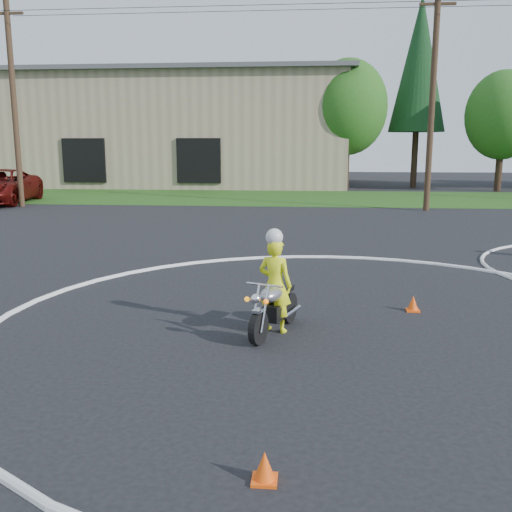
{
  "coord_description": "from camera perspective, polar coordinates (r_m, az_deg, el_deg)",
  "views": [
    {
      "loc": [
        -0.55,
        -6.56,
        3.08
      ],
      "look_at": [
        -1.48,
        3.49,
        1.1
      ],
      "focal_mm": 40.0,
      "sensor_mm": 36.0,
      "label": 1
    }
  ],
  "objects": [
    {
      "name": "utility_poles",
      "position": [
        28.19,
        17.23,
        14.92
      ],
      "size": [
        41.6,
        1.12,
        10.0
      ],
      "color": "#473321",
      "rests_on": "ground"
    },
    {
      "name": "rider_primary_grp",
      "position": [
        9.42,
        1.92,
        -2.64
      ],
      "size": [
        0.67,
        0.56,
        1.74
      ],
      "rotation": [
        0.0,
        0.0,
        -0.35
      ],
      "color": "#E7F219",
      "rests_on": "ground"
    },
    {
      "name": "warehouse",
      "position": [
        49.72,
        -15.61,
        11.94
      ],
      "size": [
        41.0,
        17.0,
        8.3
      ],
      "color": "tan",
      "rests_on": "ground"
    },
    {
      "name": "course_markings",
      "position": [
        11.65,
        18.66,
        -4.78
      ],
      "size": [
        19.05,
        19.05,
        0.12
      ],
      "color": "silver",
      "rests_on": "ground"
    },
    {
      "name": "primary_motorcycle",
      "position": [
        9.4,
        1.8,
        -5.11
      ],
      "size": [
        0.87,
        1.71,
        0.94
      ],
      "rotation": [
        0.0,
        0.0,
        -0.35
      ],
      "color": "black",
      "rests_on": "ground"
    },
    {
      "name": "grass_strip",
      "position": [
        33.7,
        6.23,
        5.8
      ],
      "size": [
        120.0,
        10.0,
        0.02
      ],
      "primitive_type": "cube",
      "color": "#1E4714",
      "rests_on": "ground"
    },
    {
      "name": "ground",
      "position": [
        7.26,
        9.43,
        -14.13
      ],
      "size": [
        120.0,
        120.0,
        0.0
      ],
      "primitive_type": "plane",
      "color": "black",
      "rests_on": "ground"
    }
  ]
}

